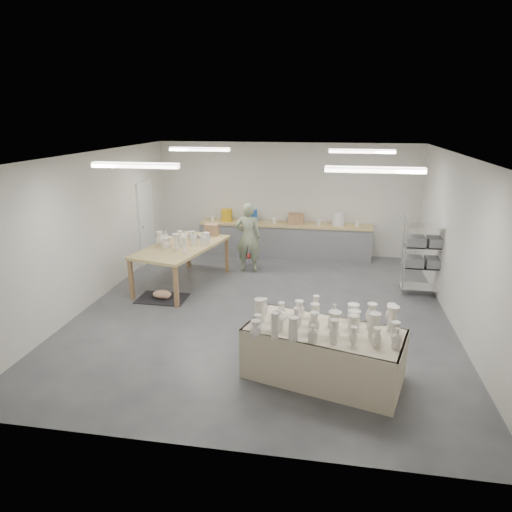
% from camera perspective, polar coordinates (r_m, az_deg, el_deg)
% --- Properties ---
extents(room, '(8.00, 8.02, 3.00)m').
position_cam_1_polar(room, '(8.57, 0.46, 6.27)').
color(room, '#424449').
rests_on(room, ground).
extents(back_counter, '(4.60, 0.60, 1.24)m').
position_cam_1_polar(back_counter, '(12.38, 3.55, 2.22)').
color(back_counter, tan).
rests_on(back_counter, ground).
extents(wire_shelf, '(0.88, 0.48, 1.80)m').
position_cam_1_polar(wire_shelf, '(10.20, 20.36, 0.38)').
color(wire_shelf, silver).
rests_on(wire_shelf, ground).
extents(drying_table, '(2.40, 1.62, 1.14)m').
position_cam_1_polar(drying_table, '(6.77, 8.46, -11.63)').
color(drying_table, olive).
rests_on(drying_table, ground).
extents(work_table, '(1.73, 2.65, 1.28)m').
position_cam_1_polar(work_table, '(10.29, -8.96, 1.42)').
color(work_table, tan).
rests_on(work_table, ground).
extents(rug, '(1.00, 0.70, 0.02)m').
position_cam_1_polar(rug, '(9.78, -11.62, -5.21)').
color(rug, black).
rests_on(rug, ground).
extents(cat, '(0.46, 0.37, 0.17)m').
position_cam_1_polar(cat, '(9.73, -11.58, -4.71)').
color(cat, white).
rests_on(cat, rug).
extents(potter, '(0.65, 0.45, 1.70)m').
position_cam_1_polar(potter, '(11.05, -1.00, 2.35)').
color(potter, gray).
rests_on(potter, ground).
extents(red_stool, '(0.39, 0.39, 0.31)m').
position_cam_1_polar(red_stool, '(11.46, -0.74, -0.10)').
color(red_stool, red).
rests_on(red_stool, ground).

